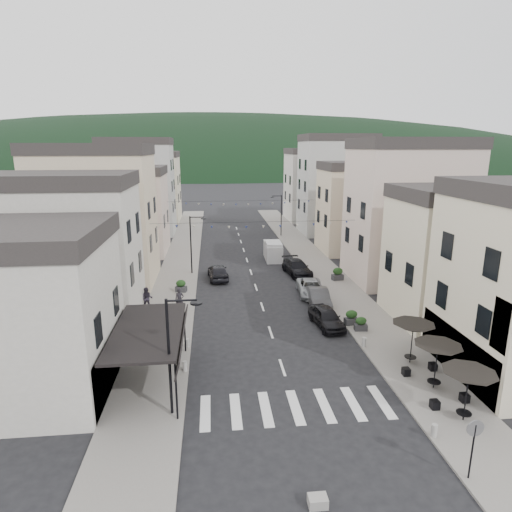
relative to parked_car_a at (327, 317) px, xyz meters
The scene contains 29 objects.
ground 12.35m from the parked_car_a, 109.76° to the right, with size 700.00×700.00×0.00m, color black.
sidewalk_left 23.51m from the parked_car_a, 119.77° to the left, with size 4.00×76.00×0.12m, color slate.
sidewalk_right 20.68m from the parked_car_a, 80.72° to the left, with size 4.00×76.00×0.12m, color slate.
hill_backdrop 288.43m from the parked_car_a, 90.83° to the left, with size 640.00×360.00×70.00m, color black.
boutique_awning 13.41m from the parked_car_a, 149.96° to the right, with size 3.77×7.50×3.28m.
buildings_row_left 32.58m from the parked_car_a, 125.52° to the left, with size 10.20×54.16×14.00m.
buildings_row_right 27.62m from the parked_car_a, 67.54° to the left, with size 10.20×54.16×14.50m.
cafe_terrace 9.63m from the parked_car_a, 68.14° to the right, with size 2.50×8.10×2.53m.
streetlamp_left_near 14.18m from the parked_car_a, 136.13° to the right, with size 1.70×0.56×6.00m.
streetlamp_left_far 17.78m from the parked_car_a, 124.76° to the left, with size 1.70×0.56×6.00m.
streetlamp_right_far 32.58m from the parked_car_a, 87.08° to the left, with size 1.70×0.56×6.00m.
traffic_sign 15.24m from the parked_car_a, 83.84° to the right, with size 0.70×0.07×2.70m.
bollards 7.40m from the parked_car_a, 124.34° to the right, with size 11.66×10.26×0.60m.
bunting_near 12.25m from the parked_car_a, 111.85° to the left, with size 19.00×0.28×0.62m.
bunting_far 27.18m from the parked_car_a, 98.97° to the left, with size 19.00×0.28×0.62m.
parked_car_a is the anchor object (origin of this frame).
parked_car_b 4.00m from the parked_car_a, 83.81° to the left, with size 1.54×4.42×1.46m, color #333336.
parked_car_c 6.84m from the parked_car_a, 86.38° to the left, with size 2.18×4.74×1.32m, color #919599.
parked_car_d 13.05m from the parked_car_a, 88.11° to the left, with size 2.08×5.11×1.48m, color black.
parked_car_e 14.50m from the parked_car_a, 121.70° to the left, with size 1.80×4.49×1.53m, color black.
delivery_van 19.43m from the parked_car_a, 93.34° to the left, with size 1.92×4.57×2.17m.
pedestrian_a 11.43m from the parked_car_a, 160.71° to the left, with size 0.69×0.45×1.90m, color black.
pedestrian_b 14.10m from the parked_car_a, 161.46° to the left, with size 0.88×0.69×1.82m, color black.
concrete_block_c 16.35m from the parked_car_a, 106.13° to the right, with size 0.70×0.50×0.40m, color gray.
planter_la 11.15m from the parked_car_a, 165.85° to the right, with size 0.97×0.65×1.00m.
planter_lb 13.94m from the parked_car_a, 142.05° to the left, with size 1.07×0.75×1.09m.
planter_ra 1.83m from the parked_car_a, ahead, with size 1.03×0.66×1.09m.
planter_rb 2.47m from the parked_car_a, 28.76° to the right, with size 0.92×0.56×0.99m.
planter_rc 11.23m from the parked_car_a, 69.46° to the left, with size 1.19×0.80×1.23m.
Camera 1 is at (-3.94, -16.61, 12.68)m, focal length 30.00 mm.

